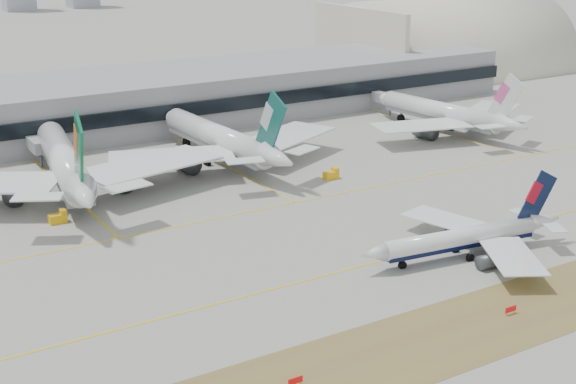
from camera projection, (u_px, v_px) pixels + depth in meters
ground at (302, 267)px, 141.61m from camera, size 3000.00×3000.00×0.00m
taxiing_airliner at (467, 238)px, 145.46m from camera, size 43.41×37.48×14.59m
widebody_eva at (66, 166)px, 177.93m from camera, size 69.18×68.39×24.95m
widebody_cathay at (222, 140)px, 200.56m from camera, size 64.27×62.91×22.93m
widebody_china_air at (446, 114)px, 230.79m from camera, size 57.32×56.48×20.58m
terminal at (91, 106)px, 232.22m from camera, size 280.00×43.10×15.00m
hangar at (446, 71)px, 326.93m from camera, size 91.00×60.00×60.00m
hold_sign_left at (295, 381)px, 105.00m from camera, size 2.20×0.15×1.35m
hold_sign_right at (511, 309)px, 124.37m from camera, size 2.20×0.15×1.35m
gse_c at (331, 174)px, 190.30m from camera, size 3.55×2.00×2.60m
gse_b at (58, 218)px, 162.43m from camera, size 3.55×2.00×2.60m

